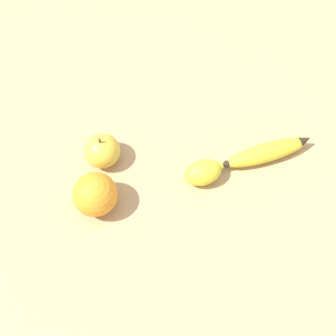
{
  "coord_description": "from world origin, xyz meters",
  "views": [
    {
      "loc": [
        0.43,
        -0.07,
        0.86
      ],
      "look_at": [
        -0.01,
        -0.04,
        0.03
      ],
      "focal_mm": 50.0,
      "sensor_mm": 36.0,
      "label": 1
    }
  ],
  "objects_px": {
    "banana": "(267,152)",
    "apple": "(102,151)",
    "lemon": "(203,171)",
    "orange": "(95,194)"
  },
  "relations": [
    {
      "from": "banana",
      "to": "orange",
      "type": "xyz_separation_m",
      "value": [
        0.09,
        -0.35,
        0.02
      ]
    },
    {
      "from": "apple",
      "to": "lemon",
      "type": "relative_size",
      "value": 0.91
    },
    {
      "from": "banana",
      "to": "lemon",
      "type": "height_order",
      "value": "lemon"
    },
    {
      "from": "lemon",
      "to": "orange",
      "type": "bearing_deg",
      "value": -76.77
    },
    {
      "from": "banana",
      "to": "apple",
      "type": "bearing_deg",
      "value": 162.76
    },
    {
      "from": "lemon",
      "to": "banana",
      "type": "bearing_deg",
      "value": 106.14
    },
    {
      "from": "apple",
      "to": "lemon",
      "type": "bearing_deg",
      "value": 75.51
    },
    {
      "from": "orange",
      "to": "lemon",
      "type": "distance_m",
      "value": 0.22
    },
    {
      "from": "banana",
      "to": "orange",
      "type": "relative_size",
      "value": 2.22
    },
    {
      "from": "orange",
      "to": "lemon",
      "type": "height_order",
      "value": "orange"
    }
  ]
}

